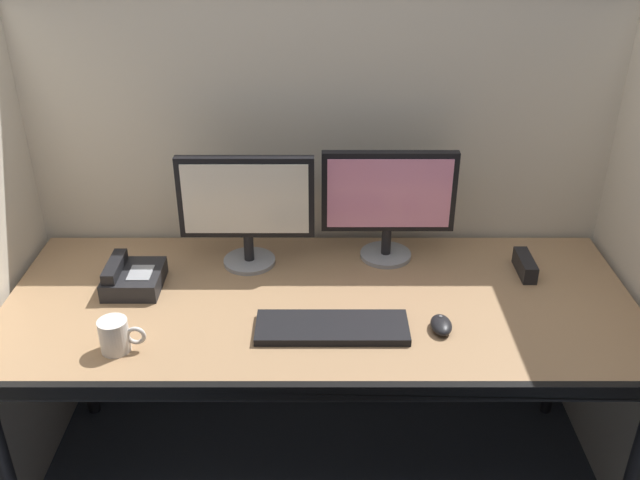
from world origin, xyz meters
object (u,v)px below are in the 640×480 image
(desk_phone, at_px, (132,278))
(red_stapler, at_px, (525,265))
(monitor_right, at_px, (388,198))
(keyboard_main, at_px, (332,328))
(computer_mouse, at_px, (441,325))
(desk, at_px, (320,316))
(coffee_mug, at_px, (115,336))
(monitor_left, at_px, (246,204))

(desk_phone, bearing_deg, red_stapler, 3.93)
(monitor_right, distance_m, keyboard_main, 0.50)
(computer_mouse, distance_m, desk_phone, 0.95)
(desk, height_order, coffee_mug, coffee_mug)
(computer_mouse, xyz_separation_m, coffee_mug, (-0.89, -0.09, 0.03))
(monitor_right, xyz_separation_m, desk_phone, (-0.80, -0.19, -0.18))
(monitor_left, height_order, red_stapler, monitor_left)
(keyboard_main, distance_m, coffee_mug, 0.59)
(monitor_left, height_order, desk_phone, monitor_left)
(monitor_right, bearing_deg, monitor_left, -174.73)
(monitor_left, bearing_deg, red_stapler, -3.97)
(desk, xyz_separation_m, monitor_left, (-0.23, 0.24, 0.27))
(keyboard_main, height_order, desk_phone, desk_phone)
(monitor_right, distance_m, red_stapler, 0.49)
(coffee_mug, relative_size, red_stapler, 0.84)
(coffee_mug, bearing_deg, computer_mouse, 5.93)
(desk_phone, bearing_deg, coffee_mug, -84.16)
(monitor_left, distance_m, desk_phone, 0.42)
(desk_phone, bearing_deg, desk, -8.65)
(desk, bearing_deg, coffee_mug, -157.09)
(desk, xyz_separation_m, coffee_mug, (-0.55, -0.23, 0.10))
(monitor_right, relative_size, coffee_mug, 3.41)
(monitor_left, relative_size, monitor_right, 1.00)
(red_stapler, bearing_deg, desk_phone, -176.07)
(monitor_left, bearing_deg, computer_mouse, -33.13)
(coffee_mug, xyz_separation_m, desk_phone, (-0.03, 0.32, -0.01))
(monitor_left, relative_size, desk_phone, 2.26)
(monitor_right, bearing_deg, red_stapler, -13.32)
(desk, bearing_deg, computer_mouse, -22.21)
(keyboard_main, height_order, red_stapler, red_stapler)
(keyboard_main, bearing_deg, coffee_mug, -171.39)
(red_stapler, bearing_deg, keyboard_main, -153.03)
(computer_mouse, bearing_deg, monitor_left, 146.87)
(desk, height_order, red_stapler, red_stapler)
(keyboard_main, xyz_separation_m, red_stapler, (0.62, 0.32, 0.02))
(keyboard_main, bearing_deg, monitor_left, 125.14)
(coffee_mug, height_order, desk_phone, coffee_mug)
(desk, relative_size, monitor_left, 4.42)
(monitor_right, bearing_deg, desk, -128.43)
(keyboard_main, bearing_deg, desk, 103.33)
(computer_mouse, height_order, red_stapler, red_stapler)
(computer_mouse, relative_size, red_stapler, 0.64)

